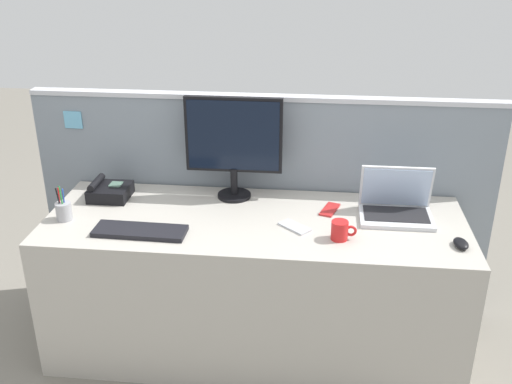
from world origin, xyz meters
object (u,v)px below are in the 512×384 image
(laptop, at_px, (396,204))
(computer_mouse_right_hand, at_px, (461,243))
(pen_cup, at_px, (64,211))
(coffee_mug, at_px, (340,230))
(desktop_monitor, at_px, (234,140))
(desk_phone, at_px, (109,191))
(keyboard_main, at_px, (140,231))
(cell_phone_silver_slab, at_px, (295,227))
(cell_phone_red_case, at_px, (330,210))

(laptop, height_order, computer_mouse_right_hand, laptop)
(pen_cup, bearing_deg, coffee_mug, -2.53)
(computer_mouse_right_hand, relative_size, coffee_mug, 0.88)
(desktop_monitor, distance_m, desk_phone, 0.69)
(computer_mouse_right_hand, bearing_deg, laptop, 124.14)
(laptop, bearing_deg, pen_cup, -172.41)
(pen_cup, bearing_deg, keyboard_main, -13.72)
(desktop_monitor, distance_m, pen_cup, 0.88)
(laptop, distance_m, coffee_mug, 0.38)
(cell_phone_silver_slab, bearing_deg, cell_phone_red_case, 2.76)
(desk_phone, relative_size, cell_phone_red_case, 1.30)
(desk_phone, height_order, pen_cup, pen_cup)
(keyboard_main, xyz_separation_m, computer_mouse_right_hand, (1.42, 0.02, 0.01))
(laptop, xyz_separation_m, cell_phone_silver_slab, (-0.47, -0.18, -0.06))
(pen_cup, height_order, cell_phone_silver_slab, pen_cup)
(desk_phone, xyz_separation_m, computer_mouse_right_hand, (1.69, -0.34, -0.02))
(computer_mouse_right_hand, height_order, coffee_mug, coffee_mug)
(desktop_monitor, xyz_separation_m, cell_phone_red_case, (0.49, -0.12, -0.30))
(desktop_monitor, height_order, computer_mouse_right_hand, desktop_monitor)
(laptop, bearing_deg, keyboard_main, -165.39)
(desktop_monitor, xyz_separation_m, pen_cup, (-0.76, -0.35, -0.26))
(keyboard_main, bearing_deg, computer_mouse_right_hand, 2.41)
(desk_phone, height_order, computer_mouse_right_hand, desk_phone)
(desk_phone, xyz_separation_m, cell_phone_silver_slab, (0.96, -0.23, -0.03))
(computer_mouse_right_hand, xyz_separation_m, cell_phone_silver_slab, (-0.73, 0.10, -0.01))
(desk_phone, relative_size, keyboard_main, 0.47)
(laptop, bearing_deg, cell_phone_red_case, 175.68)
(cell_phone_silver_slab, bearing_deg, desktop_monitor, 87.03)
(keyboard_main, relative_size, pen_cup, 2.38)
(laptop, height_order, coffee_mug, laptop)
(laptop, distance_m, cell_phone_red_case, 0.32)
(desk_phone, height_order, cell_phone_silver_slab, desk_phone)
(pen_cup, distance_m, cell_phone_red_case, 1.28)
(desktop_monitor, xyz_separation_m, coffee_mug, (0.53, -0.41, -0.26))
(computer_mouse_right_hand, relative_size, cell_phone_silver_slab, 0.66)
(computer_mouse_right_hand, relative_size, pen_cup, 0.57)
(keyboard_main, relative_size, coffee_mug, 3.68)
(laptop, distance_m, desk_phone, 1.43)
(keyboard_main, height_order, cell_phone_red_case, keyboard_main)
(pen_cup, bearing_deg, desk_phone, 63.66)
(cell_phone_silver_slab, bearing_deg, computer_mouse_right_hand, -56.26)
(pen_cup, xyz_separation_m, coffee_mug, (1.29, -0.06, -0.00))
(computer_mouse_right_hand, height_order, pen_cup, pen_cup)
(cell_phone_red_case, bearing_deg, laptop, 13.94)
(desk_phone, bearing_deg, keyboard_main, -53.82)
(desk_phone, bearing_deg, laptop, -2.23)
(keyboard_main, distance_m, computer_mouse_right_hand, 1.42)
(laptop, bearing_deg, coffee_mug, -135.40)
(desktop_monitor, distance_m, coffee_mug, 0.72)
(cell_phone_red_case, bearing_deg, desk_phone, -163.39)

